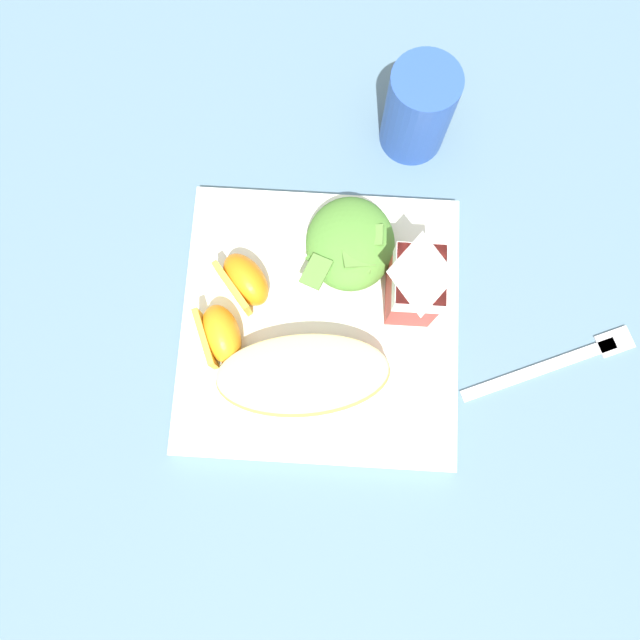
# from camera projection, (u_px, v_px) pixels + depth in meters

# --- Properties ---
(ground) EXTENTS (3.00, 3.00, 0.00)m
(ground) POSITION_uv_depth(u_px,v_px,m) (320.00, 325.00, 0.60)
(ground) COLOR slate
(white_plate) EXTENTS (0.28, 0.28, 0.02)m
(white_plate) POSITION_uv_depth(u_px,v_px,m) (320.00, 324.00, 0.59)
(white_plate) COLOR white
(white_plate) RESTS_ON ground
(cheesy_pizza_bread) EXTENTS (0.10, 0.18, 0.04)m
(cheesy_pizza_bread) POSITION_uv_depth(u_px,v_px,m) (303.00, 375.00, 0.55)
(cheesy_pizza_bread) COLOR #B77F42
(cheesy_pizza_bread) RESTS_ON white_plate
(green_salad_pile) EXTENTS (0.11, 0.09, 0.04)m
(green_salad_pile) POSITION_uv_depth(u_px,v_px,m) (350.00, 244.00, 0.58)
(green_salad_pile) COLOR #4C8433
(green_salad_pile) RESTS_ON white_plate
(milk_carton) EXTENTS (0.06, 0.04, 0.11)m
(milk_carton) POSITION_uv_depth(u_px,v_px,m) (416.00, 283.00, 0.53)
(milk_carton) COLOR #B7332D
(milk_carton) RESTS_ON white_plate
(orange_wedge_front) EXTENTS (0.07, 0.07, 0.04)m
(orange_wedge_front) POSITION_uv_depth(u_px,v_px,m) (244.00, 281.00, 0.57)
(orange_wedge_front) COLOR orange
(orange_wedge_front) RESTS_ON white_plate
(orange_wedge_middle) EXTENTS (0.07, 0.06, 0.04)m
(orange_wedge_middle) POSITION_uv_depth(u_px,v_px,m) (220.00, 334.00, 0.56)
(orange_wedge_middle) COLOR orange
(orange_wedge_middle) RESTS_ON white_plate
(metal_fork) EXTENTS (0.09, 0.18, 0.01)m
(metal_fork) POSITION_uv_depth(u_px,v_px,m) (562.00, 361.00, 0.59)
(metal_fork) COLOR silver
(metal_fork) RESTS_ON ground
(drinking_blue_cup) EXTENTS (0.07, 0.07, 0.10)m
(drinking_blue_cup) POSITION_uv_depth(u_px,v_px,m) (418.00, 110.00, 0.59)
(drinking_blue_cup) COLOR #284CA3
(drinking_blue_cup) RESTS_ON ground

